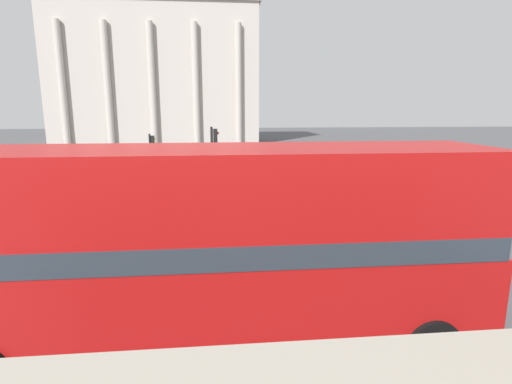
% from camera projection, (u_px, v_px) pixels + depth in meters
% --- Properties ---
extents(double_decker_bus, '(10.86, 2.66, 4.22)m').
position_uv_depth(double_decker_bus, '(216.00, 241.00, 7.94)').
color(double_decker_bus, black).
rests_on(double_decker_bus, ground_plane).
extents(plaza_building_left, '(28.85, 12.39, 19.04)m').
position_uv_depth(plaza_building_left, '(158.00, 76.00, 57.55)').
color(plaza_building_left, '#BCB2A8').
rests_on(plaza_building_left, ground_plane).
extents(traffic_light_near, '(0.42, 0.24, 3.45)m').
position_uv_depth(traffic_light_near, '(309.00, 185.00, 14.16)').
color(traffic_light_near, black).
rests_on(traffic_light_near, ground_plane).
extents(traffic_light_mid, '(0.42, 0.24, 4.07)m').
position_uv_depth(traffic_light_mid, '(214.00, 156.00, 19.49)').
color(traffic_light_mid, black).
rests_on(traffic_light_mid, ground_plane).
extents(traffic_light_far, '(0.42, 0.24, 3.41)m').
position_uv_depth(traffic_light_far, '(152.00, 153.00, 24.47)').
color(traffic_light_far, black).
rests_on(traffic_light_far, ground_plane).
extents(pedestrian_yellow, '(0.32, 0.32, 1.79)m').
position_uv_depth(pedestrian_yellow, '(248.00, 160.00, 30.72)').
color(pedestrian_yellow, '#282B33').
rests_on(pedestrian_yellow, ground_plane).
extents(pedestrian_blue, '(0.32, 0.32, 1.82)m').
position_uv_depth(pedestrian_blue, '(230.00, 168.00, 26.48)').
color(pedestrian_blue, '#282B33').
rests_on(pedestrian_blue, ground_plane).
extents(pedestrian_grey, '(0.32, 0.32, 1.69)m').
position_uv_depth(pedestrian_grey, '(434.00, 184.00, 21.40)').
color(pedestrian_grey, '#282B33').
rests_on(pedestrian_grey, ground_plane).
extents(pedestrian_black, '(0.32, 0.32, 1.70)m').
position_uv_depth(pedestrian_black, '(110.00, 162.00, 30.03)').
color(pedestrian_black, '#282B33').
rests_on(pedestrian_black, ground_plane).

